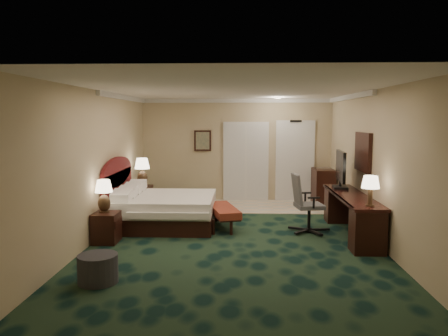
{
  "coord_description": "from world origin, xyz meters",
  "views": [
    {
      "loc": [
        0.11,
        -7.85,
        2.2
      ],
      "look_at": [
        -0.21,
        0.6,
        1.23
      ],
      "focal_mm": 35.0,
      "sensor_mm": 36.0,
      "label": 1
    }
  ],
  "objects_px": {
    "lamp_far": "(142,172)",
    "ottoman": "(98,269)",
    "bed": "(166,211)",
    "nightstand_near": "(106,228)",
    "minibar": "(323,187)",
    "bed_bench": "(223,217)",
    "tv": "(341,170)",
    "desk": "(351,215)",
    "lamp_near": "(104,196)",
    "nightstand_far": "(141,199)",
    "desk_chair": "(309,203)"
  },
  "relations": [
    {
      "from": "lamp_far",
      "to": "bed_bench",
      "type": "xyz_separation_m",
      "value": [
        1.97,
        -1.51,
        -0.72
      ]
    },
    {
      "from": "lamp_far",
      "to": "ottoman",
      "type": "relative_size",
      "value": 1.24
    },
    {
      "from": "desk_chair",
      "to": "tv",
      "type": "bearing_deg",
      "value": 29.98
    },
    {
      "from": "tv",
      "to": "desk_chair",
      "type": "distance_m",
      "value": 1.07
    },
    {
      "from": "nightstand_near",
      "to": "bed_bench",
      "type": "distance_m",
      "value": 2.33
    },
    {
      "from": "bed",
      "to": "bed_bench",
      "type": "distance_m",
      "value": 1.2
    },
    {
      "from": "lamp_near",
      "to": "ottoman",
      "type": "relative_size",
      "value": 1.09
    },
    {
      "from": "lamp_near",
      "to": "bed_bench",
      "type": "distance_m",
      "value": 2.42
    },
    {
      "from": "tv",
      "to": "desk",
      "type": "bearing_deg",
      "value": -81.4
    },
    {
      "from": "nightstand_near",
      "to": "ottoman",
      "type": "distance_m",
      "value": 1.95
    },
    {
      "from": "bed",
      "to": "tv",
      "type": "xyz_separation_m",
      "value": [
        3.56,
        0.14,
        0.84
      ]
    },
    {
      "from": "lamp_near",
      "to": "desk_chair",
      "type": "height_order",
      "value": "desk_chair"
    },
    {
      "from": "tv",
      "to": "minibar",
      "type": "relative_size",
      "value": 1.08
    },
    {
      "from": "nightstand_near",
      "to": "bed_bench",
      "type": "bearing_deg",
      "value": 28.89
    },
    {
      "from": "lamp_far",
      "to": "tv",
      "type": "xyz_separation_m",
      "value": [
        4.34,
        -1.24,
        0.22
      ]
    },
    {
      "from": "minibar",
      "to": "desk_chair",
      "type": "bearing_deg",
      "value": -105.76
    },
    {
      "from": "nightstand_far",
      "to": "lamp_near",
      "type": "xyz_separation_m",
      "value": [
        -0.06,
        -2.57,
        0.53
      ]
    },
    {
      "from": "bed_bench",
      "to": "desk",
      "type": "distance_m",
      "value": 2.47
    },
    {
      "from": "bed",
      "to": "nightstand_near",
      "type": "distance_m",
      "value": 1.52
    },
    {
      "from": "desk_chair",
      "to": "minibar",
      "type": "xyz_separation_m",
      "value": [
        0.77,
        2.74,
        -0.11
      ]
    },
    {
      "from": "lamp_near",
      "to": "desk",
      "type": "relative_size",
      "value": 0.22
    },
    {
      "from": "nightstand_far",
      "to": "desk",
      "type": "height_order",
      "value": "desk"
    },
    {
      "from": "desk",
      "to": "minibar",
      "type": "height_order",
      "value": "minibar"
    },
    {
      "from": "nightstand_far",
      "to": "tv",
      "type": "relative_size",
      "value": 0.61
    },
    {
      "from": "desk_chair",
      "to": "nightstand_far",
      "type": "bearing_deg",
      "value": 145.68
    },
    {
      "from": "tv",
      "to": "desk_chair",
      "type": "bearing_deg",
      "value": -137.02
    },
    {
      "from": "lamp_near",
      "to": "desk",
      "type": "xyz_separation_m",
      "value": [
        4.49,
        0.63,
        -0.44
      ]
    },
    {
      "from": "bed",
      "to": "bed_bench",
      "type": "xyz_separation_m",
      "value": [
        1.18,
        -0.13,
        -0.1
      ]
    },
    {
      "from": "bed",
      "to": "nightstand_near",
      "type": "height_order",
      "value": "bed"
    },
    {
      "from": "nightstand_far",
      "to": "bed_bench",
      "type": "distance_m",
      "value": 2.5
    },
    {
      "from": "lamp_far",
      "to": "minibar",
      "type": "distance_m",
      "value": 4.54
    },
    {
      "from": "nightstand_far",
      "to": "lamp_near",
      "type": "height_order",
      "value": "lamp_near"
    },
    {
      "from": "lamp_far",
      "to": "bed_bench",
      "type": "relative_size",
      "value": 0.52
    },
    {
      "from": "bed_bench",
      "to": "desk_chair",
      "type": "height_order",
      "value": "desk_chair"
    },
    {
      "from": "nightstand_near",
      "to": "ottoman",
      "type": "bearing_deg",
      "value": -75.97
    },
    {
      "from": "desk_chair",
      "to": "nightstand_near",
      "type": "bearing_deg",
      "value": -175.91
    },
    {
      "from": "bed_bench",
      "to": "ottoman",
      "type": "height_order",
      "value": "bed_bench"
    },
    {
      "from": "minibar",
      "to": "bed_bench",
      "type": "bearing_deg",
      "value": -134.89
    },
    {
      "from": "desk_chair",
      "to": "lamp_near",
      "type": "bearing_deg",
      "value": -176.47
    },
    {
      "from": "ottoman",
      "to": "desk",
      "type": "relative_size",
      "value": 0.2
    },
    {
      "from": "lamp_far",
      "to": "desk",
      "type": "bearing_deg",
      "value": -24.15
    },
    {
      "from": "lamp_near",
      "to": "lamp_far",
      "type": "bearing_deg",
      "value": 87.91
    },
    {
      "from": "ottoman",
      "to": "lamp_far",
      "type": "bearing_deg",
      "value": 95.18
    },
    {
      "from": "nightstand_near",
      "to": "desk_chair",
      "type": "distance_m",
      "value": 3.81
    },
    {
      "from": "nightstand_far",
      "to": "minibar",
      "type": "height_order",
      "value": "minibar"
    },
    {
      "from": "lamp_far",
      "to": "desk_chair",
      "type": "relative_size",
      "value": 0.58
    },
    {
      "from": "desk_chair",
      "to": "bed",
      "type": "bearing_deg",
      "value": 163.0
    },
    {
      "from": "lamp_far",
      "to": "ottoman",
      "type": "distance_m",
      "value": 4.6
    },
    {
      "from": "bed",
      "to": "desk",
      "type": "xyz_separation_m",
      "value": [
        3.61,
        -0.59,
        0.07
      ]
    },
    {
      "from": "ottoman",
      "to": "desk_chair",
      "type": "relative_size",
      "value": 0.47
    }
  ]
}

